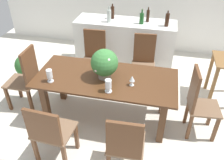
{
  "coord_description": "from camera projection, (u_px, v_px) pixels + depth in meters",
  "views": [
    {
      "loc": [
        0.71,
        -2.77,
        2.66
      ],
      "look_at": [
        0.08,
        -0.01,
        0.71
      ],
      "focal_mm": 38.08,
      "sensor_mm": 36.0,
      "label": 1
    }
  ],
  "objects": [
    {
      "name": "wine_glass",
      "position": [
        132.0,
        79.0,
        3.18
      ],
      "size": [
        0.07,
        0.07,
        0.15
      ],
      "color": "silver",
      "rests_on": "dining_table"
    },
    {
      "name": "wine_bottle_tall",
      "position": [
        113.0,
        12.0,
        4.65
      ],
      "size": [
        0.07,
        0.07,
        0.29
      ],
      "color": "black",
      "rests_on": "kitchen_counter"
    },
    {
      "name": "wine_bottle_clear",
      "position": [
        142.0,
        18.0,
        4.43
      ],
      "size": [
        0.08,
        0.08,
        0.28
      ],
      "color": "#194C1E",
      "rests_on": "kitchen_counter"
    },
    {
      "name": "chair_near_right",
      "position": [
        125.0,
        145.0,
        2.67
      ],
      "size": [
        0.44,
        0.45,
        0.98
      ],
      "rotation": [
        0.0,
        0.0,
        3.18
      ],
      "color": "brown",
      "rests_on": "ground"
    },
    {
      "name": "chair_far_right",
      "position": [
        144.0,
        61.0,
        4.21
      ],
      "size": [
        0.45,
        0.5,
        1.02
      ],
      "rotation": [
        0.0,
        0.0,
        0.09
      ],
      "color": "brown",
      "rests_on": "ground"
    },
    {
      "name": "flower_centerpiece",
      "position": [
        104.0,
        63.0,
        3.27
      ],
      "size": [
        0.38,
        0.38,
        0.43
      ],
      "color": "gray",
      "rests_on": "dining_table"
    },
    {
      "name": "chair_foot_end",
      "position": [
        198.0,
        101.0,
        3.26
      ],
      "size": [
        0.46,
        0.44,
        1.06
      ],
      "rotation": [
        0.0,
        0.0,
        1.66
      ],
      "color": "brown",
      "rests_on": "ground"
    },
    {
      "name": "potted_plant_floor",
      "position": [
        26.0,
        68.0,
        4.56
      ],
      "size": [
        0.38,
        0.38,
        0.52
      ],
      "color": "#9E9384",
      "rests_on": "ground"
    },
    {
      "name": "dining_table",
      "position": [
        106.0,
        85.0,
        3.47
      ],
      "size": [
        2.02,
        0.92,
        0.77
      ],
      "color": "#4C2D19",
      "rests_on": "ground"
    },
    {
      "name": "chair_head_end",
      "position": [
        26.0,
        77.0,
        3.74
      ],
      "size": [
        0.48,
        0.42,
        1.07
      ],
      "rotation": [
        0.0,
        0.0,
        -1.55
      ],
      "color": "brown",
      "rests_on": "ground"
    },
    {
      "name": "chair_near_left",
      "position": [
        50.0,
        132.0,
        2.85
      ],
      "size": [
        0.5,
        0.46,
        0.94
      ],
      "rotation": [
        0.0,
        0.0,
        3.08
      ],
      "color": "brown",
      "rests_on": "ground"
    },
    {
      "name": "kitchen_counter",
      "position": [
        125.0,
        44.0,
        4.88
      ],
      "size": [
        1.97,
        0.6,
        0.99
      ],
      "primitive_type": "cube",
      "color": "silver",
      "rests_on": "ground"
    },
    {
      "name": "crystal_vase_center_near",
      "position": [
        108.0,
        85.0,
        3.06
      ],
      "size": [
        0.1,
        0.1,
        0.18
      ],
      "color": "silver",
      "rests_on": "dining_table"
    },
    {
      "name": "wine_bottle_amber",
      "position": [
        148.0,
        16.0,
        4.51
      ],
      "size": [
        0.06,
        0.06,
        0.28
      ],
      "color": "black",
      "rests_on": "kitchen_counter"
    },
    {
      "name": "wine_bottle_green",
      "position": [
        109.0,
        16.0,
        4.49
      ],
      "size": [
        0.08,
        0.08,
        0.3
      ],
      "color": "#B2BFB7",
      "rests_on": "kitchen_counter"
    },
    {
      "name": "crystal_vase_left",
      "position": [
        50.0,
        75.0,
        3.25
      ],
      "size": [
        0.09,
        0.09,
        0.19
      ],
      "color": "silver",
      "rests_on": "dining_table"
    },
    {
      "name": "wine_bottle_dark",
      "position": [
        167.0,
        20.0,
        4.32
      ],
      "size": [
        0.08,
        0.08,
        0.29
      ],
      "color": "black",
      "rests_on": "kitchen_counter"
    },
    {
      "name": "ground_plane",
      "position": [
        107.0,
        115.0,
        3.86
      ],
      "size": [
        7.04,
        7.04,
        0.0
      ],
      "primitive_type": "plane",
      "color": "silver"
    },
    {
      "name": "chair_far_left",
      "position": [
        94.0,
        55.0,
        4.36
      ],
      "size": [
        0.45,
        0.42,
        1.03
      ],
      "rotation": [
        0.0,
        0.0,
        0.05
      ],
      "color": "brown",
      "rests_on": "ground"
    }
  ]
}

